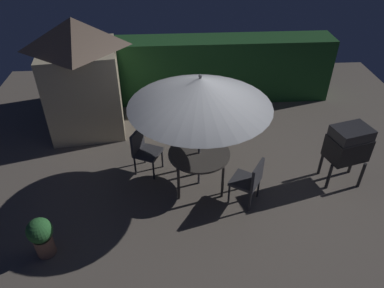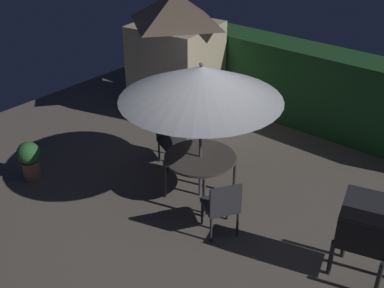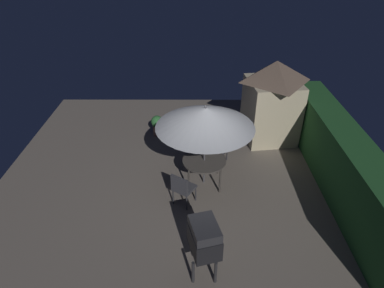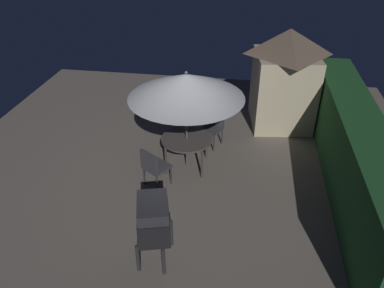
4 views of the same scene
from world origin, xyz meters
The scene contains 9 objects.
ground_plane centered at (0.00, 0.00, 0.00)m, with size 11.00×11.00×0.00m, color #6B6056.
hedge_backdrop centered at (0.00, 3.50, 0.80)m, with size 6.90×0.84×1.61m.
garden_shed centered at (-2.57, 2.20, 1.31)m, with size 1.83×1.79×2.57m.
patio_table centered at (-0.18, 0.05, 0.67)m, with size 1.13×1.13×0.73m.
patio_umbrella centered at (-0.18, 0.05, 1.96)m, with size 2.42×2.42×2.28m.
bbq_grill centered at (2.53, -0.03, 0.85)m, with size 0.81×0.67×1.20m.
chair_near_shed centered at (-1.22, 0.52, 0.52)m, with size 0.61×0.61×0.90m.
chair_far_side centered at (0.66, -0.50, 0.52)m, with size 0.64×0.64×0.90m.
potted_plant_by_shed centered at (-2.69, -1.42, 0.40)m, with size 0.39×0.39×0.70m.
Camera 4 is at (6.76, 1.24, 5.00)m, focal length 35.20 mm.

